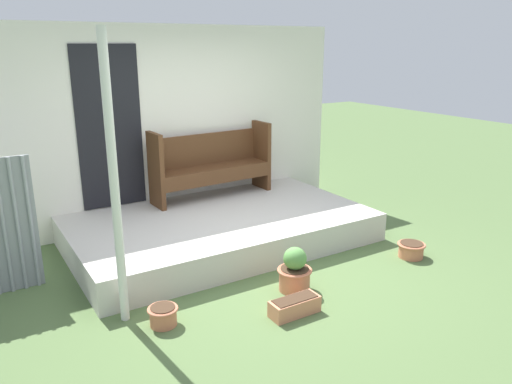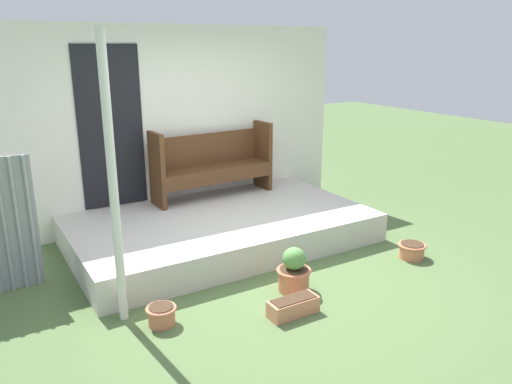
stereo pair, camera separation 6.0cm
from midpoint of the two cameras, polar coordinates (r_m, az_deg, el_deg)
name	(u,v)px [view 1 (the left image)]	position (r m, az deg, el deg)	size (l,w,h in m)	color
ground_plane	(263,274)	(5.39, 0.44, -9.34)	(24.00, 24.00, 0.00)	#516B3D
porch_slab	(220,229)	(6.17, -4.37, -4.18)	(3.54, 2.07, 0.35)	beige
house_wall	(179,126)	(6.80, -9.06, 7.47)	(4.74, 0.08, 2.60)	white
support_post	(114,184)	(4.27, -16.28, 0.83)	(0.08, 0.08, 2.49)	silver
bench	(211,161)	(6.76, -5.43, 3.51)	(1.69, 0.48, 0.96)	#54331C
flower_pot_left	(163,315)	(4.53, -10.95, -13.62)	(0.27, 0.27, 0.18)	#C67251
flower_pot_middle	(295,272)	(4.99, 4.10, -9.08)	(0.35, 0.35, 0.45)	#C67251
flower_pot_right	(411,249)	(6.01, 17.04, -6.26)	(0.32, 0.32, 0.17)	#C67251
planter_box_rect	(295,306)	(4.63, 4.06, -12.90)	(0.47, 0.18, 0.16)	tan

